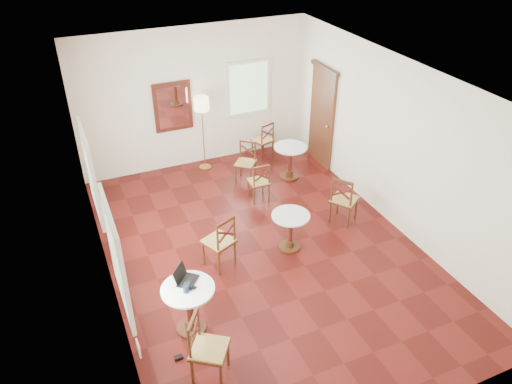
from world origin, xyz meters
TOP-DOWN VIEW (x-y plane):
  - ground at (0.00, 0.00)m, footprint 7.00×7.00m
  - room_shell at (-0.06, 0.27)m, footprint 5.02×7.02m
  - cafe_table_near at (-1.64, -1.20)m, footprint 0.72×0.72m
  - cafe_table_mid at (0.45, -0.11)m, footprint 0.64×0.64m
  - cafe_table_back at (1.53, 2.03)m, footprint 0.69×0.69m
  - chair_near_a at (-0.79, -0.06)m, footprint 0.58×0.58m
  - chair_near_b at (-1.66, -2.02)m, footprint 0.62×0.62m
  - chair_mid_a at (0.58, 1.48)m, footprint 0.39×0.39m
  - chair_mid_b at (1.69, 0.19)m, footprint 0.62×0.62m
  - chair_back_a at (1.40, 3.08)m, footprint 0.51×0.51m
  - chair_back_b at (0.64, 2.29)m, footprint 0.56×0.56m
  - floor_lamp at (0.02, 3.15)m, footprint 0.32×0.32m
  - laptop at (-1.64, -1.04)m, footprint 0.39×0.39m
  - mouse at (-1.57, -1.24)m, footprint 0.09×0.07m
  - navy_mug at (-1.68, -1.25)m, footprint 0.12×0.08m
  - water_glass at (-1.65, -1.21)m, footprint 0.07×0.07m
  - power_adapter at (-1.96, -1.63)m, footprint 0.11×0.07m

SIDE VIEW (x-z plane):
  - ground at x=0.00m, z-range 0.00..0.00m
  - power_adapter at x=-1.96m, z-range 0.00..0.05m
  - chair_mid_a at x=0.58m, z-range 0.00..0.83m
  - cafe_table_mid at x=0.45m, z-range 0.08..0.76m
  - chair_back_b at x=0.64m, z-range 0.00..0.86m
  - chair_back_a at x=1.40m, z-range 0.00..0.88m
  - cafe_table_back at x=1.53m, z-range 0.09..0.81m
  - cafe_table_near at x=-1.64m, z-range 0.09..0.86m
  - chair_near_a at x=-0.79m, z-range 0.00..0.96m
  - chair_mid_b at x=1.69m, z-range 0.00..0.96m
  - chair_near_b at x=-1.66m, z-range 0.00..0.96m
  - mouse at x=-1.57m, z-range 0.77..0.80m
  - navy_mug at x=-1.68m, z-range 0.77..0.86m
  - laptop at x=-1.64m, z-range 0.71..0.93m
  - water_glass at x=-1.65m, z-range 0.77..0.87m
  - floor_lamp at x=0.02m, z-range 0.57..2.21m
  - room_shell at x=-0.06m, z-range 0.38..3.39m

